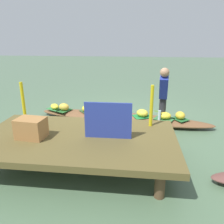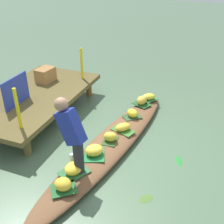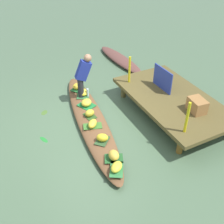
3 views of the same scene
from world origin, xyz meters
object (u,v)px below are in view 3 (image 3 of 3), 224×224
object	(u,v)px
market_banner	(163,79)
produce_crate	(197,105)
water_bottle	(88,93)
banana_bunch_1	(86,103)
vendor_person	(83,74)
banana_bunch_2	(114,155)
banana_bunch_5	(77,86)
banana_bunch_0	(83,92)
moored_boat	(120,59)
banana_bunch_7	(117,167)
vendor_boat	(91,120)
banana_bunch_6	(93,124)
banana_bunch_4	(102,138)
banana_bunch_3	(90,113)

from	to	relation	value
market_banner	produce_crate	world-z (taller)	market_banner
water_bottle	banana_bunch_1	bearing A→B (deg)	-27.72
vendor_person	market_banner	size ratio (longest dim) A/B	1.64
banana_bunch_2	banana_bunch_5	world-z (taller)	banana_bunch_2
banana_bunch_5	banana_bunch_0	bearing A→B (deg)	4.12
banana_bunch_1	water_bottle	xyz separation A→B (m)	(-0.39, 0.21, 0.03)
banana_bunch_2	banana_bunch_5	size ratio (longest dim) A/B	1.06
banana_bunch_2	water_bottle	bearing A→B (deg)	169.55
moored_boat	banana_bunch_7	size ratio (longest dim) A/B	8.41
banana_bunch_0	banana_bunch_1	world-z (taller)	banana_bunch_1
banana_bunch_0	vendor_boat	bearing A→B (deg)	-11.89
moored_boat	water_bottle	world-z (taller)	water_bottle
banana_bunch_6	produce_crate	xyz separation A→B (m)	(0.93, 2.28, 0.39)
banana_bunch_1	water_bottle	bearing A→B (deg)	152.28
vendor_boat	banana_bunch_7	distance (m)	1.85
banana_bunch_7	produce_crate	distance (m)	2.49
banana_bunch_7	vendor_person	bearing A→B (deg)	170.54
vendor_person	produce_crate	world-z (taller)	vendor_person
moored_boat	banana_bunch_7	world-z (taller)	banana_bunch_7
banana_bunch_4	banana_bunch_2	bearing A→B (deg)	-2.61
banana_bunch_3	market_banner	world-z (taller)	market_banner
banana_bunch_3	banana_bunch_6	size ratio (longest dim) A/B	0.76
banana_bunch_3	banana_bunch_5	size ratio (longest dim) A/B	0.94
vendor_boat	banana_bunch_6	xyz separation A→B (m)	(0.36, -0.10, 0.17)
banana_bunch_0	banana_bunch_6	distance (m)	1.42
banana_bunch_3	produce_crate	distance (m)	2.59
banana_bunch_0	produce_crate	bearing A→B (deg)	40.29
banana_bunch_6	produce_crate	bearing A→B (deg)	67.77
banana_bunch_5	produce_crate	xyz separation A→B (m)	(2.69, 1.99, 0.37)
vendor_boat	market_banner	size ratio (longest dim) A/B	5.91
banana_bunch_1	vendor_person	bearing A→B (deg)	163.63
banana_bunch_4	water_bottle	world-z (taller)	water_bottle
moored_boat	water_bottle	distance (m)	2.75
moored_boat	banana_bunch_4	size ratio (longest dim) A/B	9.87
banana_bunch_5	produce_crate	distance (m)	3.36
moored_boat	banana_bunch_7	distance (m)	5.24
banana_bunch_7	moored_boat	bearing A→B (deg)	150.89
vendor_boat	water_bottle	world-z (taller)	water_bottle
banana_bunch_0	water_bottle	distance (m)	0.16
banana_bunch_0	banana_bunch_4	xyz separation A→B (m)	(1.95, -0.33, 0.00)
banana_bunch_5	vendor_boat	bearing A→B (deg)	-7.73
banana_bunch_4	banana_bunch_7	world-z (taller)	banana_bunch_4
banana_bunch_2	water_bottle	distance (m)	2.48
vendor_boat	banana_bunch_0	distance (m)	1.06
vendor_boat	produce_crate	distance (m)	2.60
banana_bunch_7	produce_crate	bearing A→B (deg)	102.41
vendor_person	water_bottle	size ratio (longest dim) A/B	5.16
banana_bunch_2	produce_crate	bearing A→B (deg)	95.99
banana_bunch_2	banana_bunch_6	xyz separation A→B (m)	(-1.18, 0.04, -0.02)
banana_bunch_3	vendor_person	world-z (taller)	vendor_person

